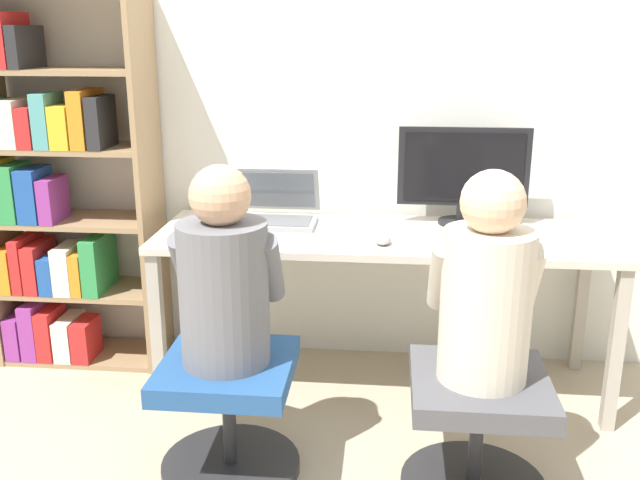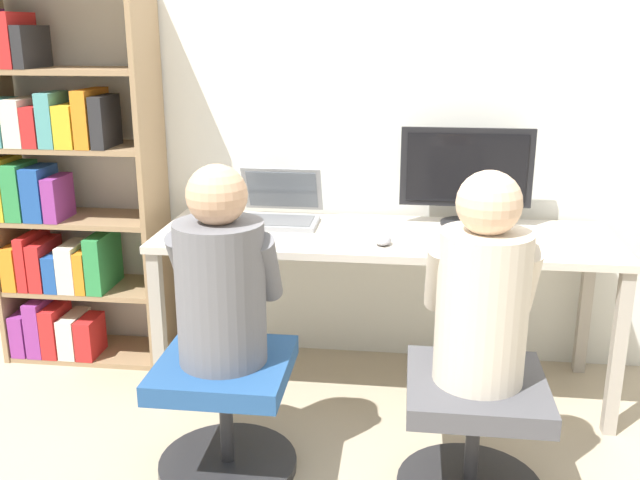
# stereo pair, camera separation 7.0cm
# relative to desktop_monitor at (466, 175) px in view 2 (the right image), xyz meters

# --- Properties ---
(ground_plane) EXTENTS (14.00, 14.00, 0.00)m
(ground_plane) POSITION_rel_desktop_monitor_xyz_m (-0.33, -0.49, -0.93)
(ground_plane) COLOR tan
(wall_back) EXTENTS (10.00, 0.05, 2.60)m
(wall_back) POSITION_rel_desktop_monitor_xyz_m (-0.33, 0.19, 0.37)
(wall_back) COLOR silver
(wall_back) RESTS_ON ground_plane
(desk) EXTENTS (1.89, 0.61, 0.71)m
(desk) POSITION_rel_desktop_monitor_xyz_m (-0.33, -0.18, -0.29)
(desk) COLOR beige
(desk) RESTS_ON ground_plane
(desktop_monitor) EXTENTS (0.56, 0.20, 0.42)m
(desktop_monitor) POSITION_rel_desktop_monitor_xyz_m (0.00, 0.00, 0.00)
(desktop_monitor) COLOR black
(desktop_monitor) RESTS_ON desk
(laptop) EXTENTS (0.36, 0.34, 0.23)m
(laptop) POSITION_rel_desktop_monitor_xyz_m (-0.81, -0.05, -0.17)
(laptop) COLOR gray
(laptop) RESTS_ON desk
(keyboard) EXTENTS (0.45, 0.17, 0.03)m
(keyboard) POSITION_rel_desktop_monitor_xyz_m (-0.03, -0.32, -0.21)
(keyboard) COLOR #B2B2B7
(keyboard) RESTS_ON desk
(computer_mouse_by_keyboard) EXTENTS (0.06, 0.10, 0.04)m
(computer_mouse_by_keyboard) POSITION_rel_desktop_monitor_xyz_m (-0.33, -0.34, -0.20)
(computer_mouse_by_keyboard) COLOR #99999E
(computer_mouse_by_keyboard) RESTS_ON desk
(office_chair_left) EXTENTS (0.50, 0.50, 0.43)m
(office_chair_left) POSITION_rel_desktop_monitor_xyz_m (0.00, -0.90, -0.67)
(office_chair_left) COLOR #262628
(office_chair_left) RESTS_ON ground_plane
(office_chair_right) EXTENTS (0.50, 0.50, 0.43)m
(office_chair_right) POSITION_rel_desktop_monitor_xyz_m (-0.85, -0.87, -0.67)
(office_chair_right) COLOR #262628
(office_chair_right) RESTS_ON ground_plane
(person_at_monitor) EXTENTS (0.36, 0.32, 0.69)m
(person_at_monitor) POSITION_rel_desktop_monitor_xyz_m (0.00, -0.90, -0.19)
(person_at_monitor) COLOR beige
(person_at_monitor) RESTS_ON office_chair_left
(person_at_laptop) EXTENTS (0.37, 0.33, 0.68)m
(person_at_laptop) POSITION_rel_desktop_monitor_xyz_m (-0.85, -0.86, -0.20)
(person_at_laptop) COLOR slate
(person_at_laptop) RESTS_ON office_chair_right
(bookshelf) EXTENTS (0.75, 0.33, 1.70)m
(bookshelf) POSITION_rel_desktop_monitor_xyz_m (-1.82, -0.04, -0.14)
(bookshelf) COLOR #997A56
(bookshelf) RESTS_ON ground_plane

